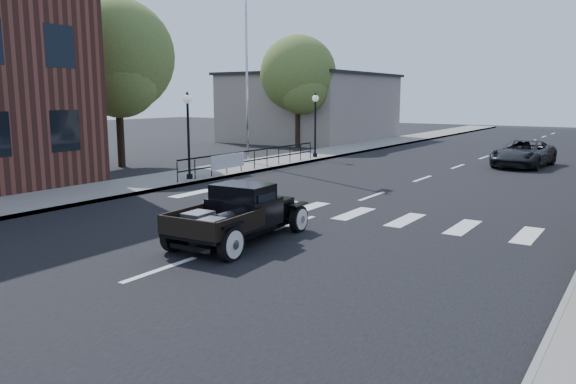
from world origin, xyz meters
The scene contains 14 objects.
ground centered at (0.00, 0.00, 0.00)m, with size 120.00×120.00×0.00m, color black.
road centered at (0.00, 15.00, 0.01)m, with size 14.00×80.00×0.02m, color black.
road_markings centered at (0.00, 10.00, 0.00)m, with size 12.00×60.00×0.06m, color silver, non-canonical shape.
sidewalk_left centered at (-8.50, 15.00, 0.07)m, with size 3.00×80.00×0.15m, color gray.
low_building_left centered at (-15.00, 28.00, 2.50)m, with size 10.00×12.00×5.00m, color gray.
railing centered at (-7.30, 10.00, 0.65)m, with size 0.08×10.00×1.00m, color black, non-canonical shape.
banner centered at (-7.22, 8.00, 0.45)m, with size 0.04×2.20×0.60m, color silver, non-canonical shape.
lamp_post_b centered at (-7.60, 6.00, 1.89)m, with size 0.36×0.36×3.49m, color black, non-canonical shape.
lamp_post_c centered at (-7.60, 16.00, 1.89)m, with size 0.36×0.36×3.49m, color black, non-canonical shape.
flagpole centered at (-9.20, 12.00, 5.73)m, with size 0.12×0.12×11.17m, color silver.
big_tree_near centered at (-14.00, 8.00, 4.06)m, with size 5.53×5.53×8.12m, color #53682C, non-canonical shape.
big_tree_far centered at (-12.50, 22.00, 3.76)m, with size 5.12×5.12×7.53m, color #53682C, non-canonical shape.
hotrod_pickup centered at (-0.06, -0.37, 0.71)m, with size 1.90×4.08×1.41m, color black, non-canonical shape.
second_car centered at (2.67, 18.76, 0.66)m, with size 2.18×4.72×1.31m, color black.
Camera 1 is at (8.04, -10.62, 3.44)m, focal length 35.00 mm.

